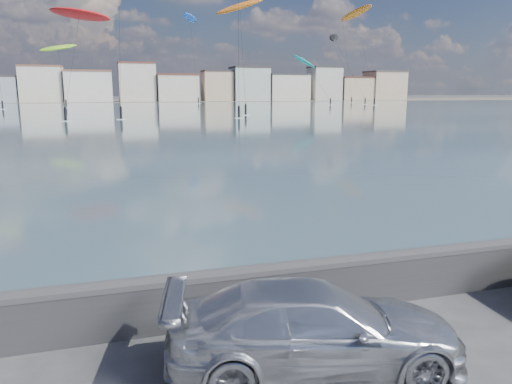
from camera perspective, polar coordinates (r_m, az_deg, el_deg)
The scene contains 12 objects.
bay_water at distance 97.43m, azimuth -16.00°, elevation 8.63°, with size 500.00×177.00×0.00m, color #32535C.
far_shore_strip at distance 205.87m, azimuth -16.70°, elevation 9.93°, with size 500.00×60.00×0.00m, color #4C473D.
seawall at distance 9.51m, azimuth -3.54°, elevation -11.49°, with size 400.00×0.36×1.08m.
far_buildings at distance 191.85m, azimuth -16.36°, elevation 11.66°, with size 240.79×13.26×14.60m.
car_silver at distance 8.10m, azimuth 6.76°, elevation -15.14°, with size 1.89×4.65×1.35m, color silver.
kitesurfer_2 at distance 168.09m, azimuth -7.54°, elevation 19.05°, with size 7.22×11.92×28.16m.
kitesurfer_3 at distance 161.13m, azimuth 11.40°, elevation 19.35°, with size 8.11×18.96×29.66m.
kitesurfer_4 at distance 169.34m, azimuth 8.92°, elevation 16.98°, with size 7.66×21.29×22.92m.
kitesurfer_8 at distance 137.90m, azimuth -21.69°, elevation 15.00°, with size 9.30×8.59×16.17m.
kitesurfer_10 at distance 86.37m, azimuth -19.54°, elevation 18.52°, with size 10.72×15.47×17.62m.
kitesurfer_11 at distance 102.94m, azimuth -1.86°, elevation 20.34°, with size 9.79×18.94×22.42m.
kitesurfer_12 at distance 156.39m, azimuth 5.55°, elevation 14.57°, with size 7.09×16.36×15.37m.
Camera 1 is at (-2.00, -5.82, 4.31)m, focal length 35.00 mm.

